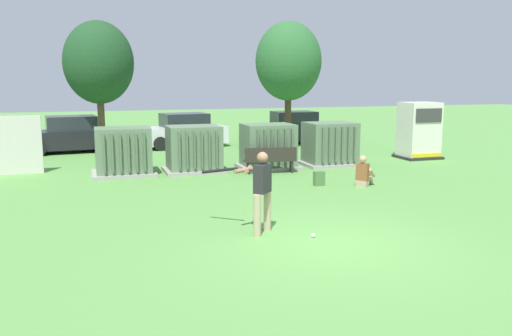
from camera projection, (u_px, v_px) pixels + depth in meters
The scene contains 16 objects.
ground_plane at pixel (330, 245), 10.38m from camera, with size 96.00×96.00×0.00m, color #5B9947.
transformer_west at pixel (123, 152), 17.86m from camera, with size 2.10×1.70×1.62m.
transformer_mid_west at pixel (194, 150), 18.53m from camera, with size 2.10×1.70×1.62m.
transformer_mid_east at pixel (268, 147), 19.25m from camera, with size 2.10×1.70×1.62m.
transformer_east at pixel (330, 144), 19.98m from camera, with size 2.10×1.70×1.62m.
generator_enclosure at pixel (419, 131), 21.69m from camera, with size 1.60×1.40×2.30m.
park_bench at pixel (270, 158), 18.20m from camera, with size 1.84×0.64×0.92m.
batter at pixel (260, 188), 11.05m from camera, with size 1.32×1.32×1.74m.
sports_ball at pixel (313, 235), 10.86m from camera, with size 0.09×0.09×0.09m, color white.
seated_spectator at pixel (364, 174), 16.06m from camera, with size 0.76×0.71×0.96m.
backpack at pixel (319, 179), 16.18m from camera, with size 0.32×0.26×0.44m.
tree_left at pixel (99, 63), 22.79m from camera, with size 2.99×2.99×5.72m.
tree_center_left at pixel (288, 62), 24.66m from camera, with size 3.08×3.08×5.89m.
parked_car_left_of_center at pixel (69, 135), 23.54m from camera, with size 4.36×2.26×1.62m.
parked_car_right_of_center at pixel (182, 131), 25.35m from camera, with size 4.40×2.36×1.62m.
parked_car_rightmost at pixel (292, 128), 26.88m from camera, with size 4.26×2.03×1.62m.
Camera 1 is at (-4.45, -9.06, 3.21)m, focal length 37.07 mm.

